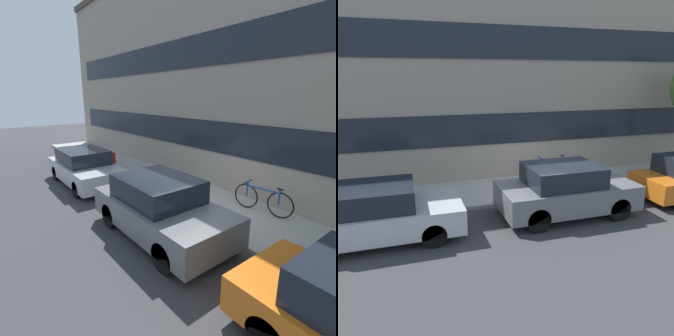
% 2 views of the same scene
% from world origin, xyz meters
% --- Properties ---
extents(ground_plane, '(56.00, 56.00, 0.00)m').
position_xyz_m(ground_plane, '(0.00, 0.00, 0.00)').
color(ground_plane, '#38383A').
extents(sidewalk_strip, '(28.00, 2.50, 0.11)m').
position_xyz_m(sidewalk_strip, '(0.00, 1.25, 0.06)').
color(sidewalk_strip, '#9E9E99').
rests_on(sidewalk_strip, ground_plane).
extents(rowhouse_facade, '(28.00, 1.02, 8.91)m').
position_xyz_m(rowhouse_facade, '(0.00, 2.94, 4.46)').
color(rowhouse_facade, gray).
rests_on(rowhouse_facade, ground_plane).
extents(parked_car_silver, '(3.99, 1.75, 1.36)m').
position_xyz_m(parked_car_silver, '(-4.89, -1.05, 0.67)').
color(parked_car_silver, '#B2B5BA').
rests_on(parked_car_silver, ground_plane).
extents(parked_car_grey, '(3.81, 1.80, 1.46)m').
position_xyz_m(parked_car_grey, '(0.10, -1.05, 0.72)').
color(parked_car_grey, slate).
rests_on(parked_car_grey, ground_plane).
extents(fire_hydrant, '(0.46, 0.26, 0.77)m').
position_xyz_m(fire_hydrant, '(-5.85, 0.65, 0.50)').
color(fire_hydrant, red).
rests_on(fire_hydrant, sidewalk_strip).
extents(bicycle, '(1.74, 0.44, 0.84)m').
position_xyz_m(bicycle, '(1.04, 1.86, 0.53)').
color(bicycle, black).
rests_on(bicycle, sidewalk_strip).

